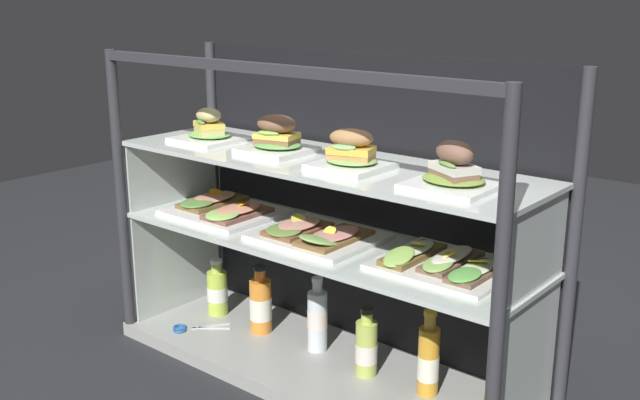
{
  "coord_description": "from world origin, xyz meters",
  "views": [
    {
      "loc": [
        1.32,
        -1.59,
        1.13
      ],
      "look_at": [
        0.0,
        0.0,
        0.55
      ],
      "focal_mm": 42.27,
      "sensor_mm": 36.0,
      "label": 1
    }
  ],
  "objects_px": {
    "plated_roll_sandwich_mid_right": "(209,130)",
    "juice_bottle_back_center": "(428,360)",
    "plated_roll_sandwich_left_of_center": "(351,155)",
    "kitchen_scissors": "(188,328)",
    "plated_roll_sandwich_near_right_corner": "(454,172)",
    "open_sandwich_tray_near_right_corner": "(315,234)",
    "juice_bottle_front_fourth": "(317,319)",
    "open_sandwich_tray_right_of_center": "(223,209)",
    "juice_bottle_front_right_end": "(261,305)",
    "open_sandwich_tray_left_of_center": "(443,263)",
    "juice_bottle_back_left": "(366,348)",
    "juice_bottle_tucked_behind": "(217,291)",
    "plated_roll_sandwich_right_of_center": "(277,139)"
  },
  "relations": [
    {
      "from": "plated_roll_sandwich_left_of_center",
      "to": "juice_bottle_front_fourth",
      "type": "relative_size",
      "value": 0.78
    },
    {
      "from": "plated_roll_sandwich_left_of_center",
      "to": "juice_bottle_front_right_end",
      "type": "xyz_separation_m",
      "value": [
        -0.42,
        0.07,
        -0.57
      ]
    },
    {
      "from": "plated_roll_sandwich_left_of_center",
      "to": "open_sandwich_tray_left_of_center",
      "type": "distance_m",
      "value": 0.37
    },
    {
      "from": "open_sandwich_tray_left_of_center",
      "to": "juice_bottle_back_left",
      "type": "height_order",
      "value": "open_sandwich_tray_left_of_center"
    },
    {
      "from": "open_sandwich_tray_right_of_center",
      "to": "juice_bottle_back_center",
      "type": "relative_size",
      "value": 1.37
    },
    {
      "from": "plated_roll_sandwich_mid_right",
      "to": "open_sandwich_tray_left_of_center",
      "type": "xyz_separation_m",
      "value": [
        0.84,
        0.03,
        -0.25
      ]
    },
    {
      "from": "plated_roll_sandwich_left_of_center",
      "to": "kitchen_scissors",
      "type": "xyz_separation_m",
      "value": [
        -0.61,
        -0.08,
        -0.66
      ]
    },
    {
      "from": "open_sandwich_tray_near_right_corner",
      "to": "juice_bottle_front_right_end",
      "type": "xyz_separation_m",
      "value": [
        -0.27,
        0.05,
        -0.31
      ]
    },
    {
      "from": "juice_bottle_front_right_end",
      "to": "juice_bottle_back_left",
      "type": "xyz_separation_m",
      "value": [
        0.44,
        -0.01,
        -0.01
      ]
    },
    {
      "from": "plated_roll_sandwich_right_of_center",
      "to": "open_sandwich_tray_left_of_center",
      "type": "relative_size",
      "value": 0.55
    },
    {
      "from": "open_sandwich_tray_left_of_center",
      "to": "juice_bottle_back_center",
      "type": "relative_size",
      "value": 1.37
    },
    {
      "from": "plated_roll_sandwich_near_right_corner",
      "to": "juice_bottle_front_fourth",
      "type": "distance_m",
      "value": 0.75
    },
    {
      "from": "juice_bottle_tucked_behind",
      "to": "juice_bottle_front_right_end",
      "type": "relative_size",
      "value": 0.87
    },
    {
      "from": "plated_roll_sandwich_mid_right",
      "to": "juice_bottle_tucked_behind",
      "type": "xyz_separation_m",
      "value": [
        -0.05,
        0.05,
        -0.58
      ]
    },
    {
      "from": "plated_roll_sandwich_mid_right",
      "to": "juice_bottle_back_center",
      "type": "bearing_deg",
      "value": 3.91
    },
    {
      "from": "juice_bottle_front_fourth",
      "to": "juice_bottle_tucked_behind",
      "type": "bearing_deg",
      "value": -178.59
    },
    {
      "from": "juice_bottle_front_right_end",
      "to": "open_sandwich_tray_left_of_center",
      "type": "bearing_deg",
      "value": -1.4
    },
    {
      "from": "plated_roll_sandwich_mid_right",
      "to": "open_sandwich_tray_right_of_center",
      "type": "xyz_separation_m",
      "value": [
        0.04,
        0.01,
        -0.25
      ]
    },
    {
      "from": "plated_roll_sandwich_left_of_center",
      "to": "juice_bottle_back_left",
      "type": "distance_m",
      "value": 0.58
    },
    {
      "from": "plated_roll_sandwich_near_right_corner",
      "to": "plated_roll_sandwich_left_of_center",
      "type": "bearing_deg",
      "value": -179.61
    },
    {
      "from": "juice_bottle_front_fourth",
      "to": "juice_bottle_back_center",
      "type": "xyz_separation_m",
      "value": [
        0.41,
        -0.01,
        -0.0
      ]
    },
    {
      "from": "open_sandwich_tray_near_right_corner",
      "to": "juice_bottle_tucked_behind",
      "type": "height_order",
      "value": "open_sandwich_tray_near_right_corner"
    },
    {
      "from": "plated_roll_sandwich_left_of_center",
      "to": "plated_roll_sandwich_near_right_corner",
      "type": "distance_m",
      "value": 0.31
    },
    {
      "from": "plated_roll_sandwich_right_of_center",
      "to": "plated_roll_sandwich_near_right_corner",
      "type": "bearing_deg",
      "value": -2.32
    },
    {
      "from": "open_sandwich_tray_left_of_center",
      "to": "juice_bottle_front_right_end",
      "type": "relative_size",
      "value": 1.5
    },
    {
      "from": "open_sandwich_tray_near_right_corner",
      "to": "juice_bottle_front_fourth",
      "type": "distance_m",
      "value": 0.31
    },
    {
      "from": "plated_roll_sandwich_left_of_center",
      "to": "open_sandwich_tray_near_right_corner",
      "type": "bearing_deg",
      "value": 170.52
    },
    {
      "from": "plated_roll_sandwich_near_right_corner",
      "to": "juice_bottle_back_center",
      "type": "xyz_separation_m",
      "value": [
        -0.09,
        0.08,
        -0.56
      ]
    },
    {
      "from": "plated_roll_sandwich_right_of_center",
      "to": "juice_bottle_back_left",
      "type": "relative_size",
      "value": 0.89
    },
    {
      "from": "open_sandwich_tray_right_of_center",
      "to": "juice_bottle_front_right_end",
      "type": "distance_m",
      "value": 0.34
    },
    {
      "from": "plated_roll_sandwich_left_of_center",
      "to": "juice_bottle_back_left",
      "type": "height_order",
      "value": "plated_roll_sandwich_left_of_center"
    },
    {
      "from": "open_sandwich_tray_near_right_corner",
      "to": "juice_bottle_front_fourth",
      "type": "bearing_deg",
      "value": 125.99
    },
    {
      "from": "open_sandwich_tray_near_right_corner",
      "to": "kitchen_scissors",
      "type": "distance_m",
      "value": 0.63
    },
    {
      "from": "juice_bottle_tucked_behind",
      "to": "juice_bottle_back_center",
      "type": "height_order",
      "value": "juice_bottle_back_center"
    },
    {
      "from": "juice_bottle_tucked_behind",
      "to": "open_sandwich_tray_left_of_center",
      "type": "bearing_deg",
      "value": -1.51
    },
    {
      "from": "juice_bottle_front_fourth",
      "to": "juice_bottle_back_left",
      "type": "xyz_separation_m",
      "value": [
        0.21,
        -0.03,
        -0.02
      ]
    },
    {
      "from": "plated_roll_sandwich_left_of_center",
      "to": "open_sandwich_tray_near_right_corner",
      "type": "relative_size",
      "value": 0.55
    },
    {
      "from": "juice_bottle_front_fourth",
      "to": "plated_roll_sandwich_mid_right",
      "type": "bearing_deg",
      "value": -170.57
    },
    {
      "from": "juice_bottle_front_fourth",
      "to": "juice_bottle_back_left",
      "type": "height_order",
      "value": "juice_bottle_front_fourth"
    },
    {
      "from": "plated_roll_sandwich_mid_right",
      "to": "juice_bottle_tucked_behind",
      "type": "relative_size",
      "value": 0.99
    },
    {
      "from": "open_sandwich_tray_near_right_corner",
      "to": "juice_bottle_tucked_behind",
      "type": "relative_size",
      "value": 1.72
    },
    {
      "from": "kitchen_scissors",
      "to": "plated_roll_sandwich_mid_right",
      "type": "bearing_deg",
      "value": 71.23
    },
    {
      "from": "plated_roll_sandwich_near_right_corner",
      "to": "kitchen_scissors",
      "type": "distance_m",
      "value": 1.14
    },
    {
      "from": "plated_roll_sandwich_right_of_center",
      "to": "kitchen_scissors",
      "type": "relative_size",
      "value": 1.05
    },
    {
      "from": "kitchen_scissors",
      "to": "plated_roll_sandwich_right_of_center",
      "type": "bearing_deg",
      "value": 17.59
    },
    {
      "from": "open_sandwich_tray_left_of_center",
      "to": "juice_bottle_back_center",
      "type": "height_order",
      "value": "open_sandwich_tray_left_of_center"
    },
    {
      "from": "open_sandwich_tray_left_of_center",
      "to": "juice_bottle_tucked_behind",
      "type": "xyz_separation_m",
      "value": [
        -0.89,
        0.02,
        -0.32
      ]
    },
    {
      "from": "open_sandwich_tray_near_right_corner",
      "to": "open_sandwich_tray_left_of_center",
      "type": "relative_size",
      "value": 1.0
    },
    {
      "from": "kitchen_scissors",
      "to": "open_sandwich_tray_left_of_center",
      "type": "bearing_deg",
      "value": 8.43
    },
    {
      "from": "open_sandwich_tray_right_of_center",
      "to": "juice_bottle_front_fourth",
      "type": "xyz_separation_m",
      "value": [
        0.35,
        0.06,
        -0.3
      ]
    }
  ]
}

